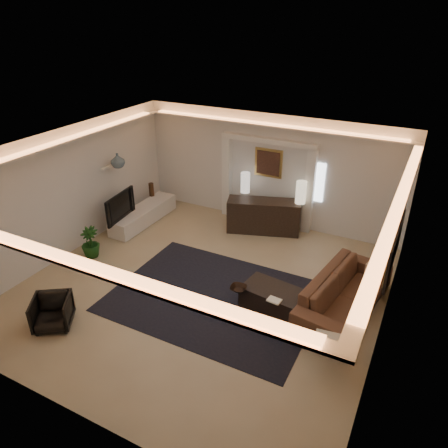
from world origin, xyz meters
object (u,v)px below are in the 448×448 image
at_px(sofa, 345,294).
at_px(coffee_table, 275,299).
at_px(console, 263,217).
at_px(armchair, 52,312).

distance_m(sofa, coffee_table, 1.32).
distance_m(console, armchair, 5.52).
height_order(console, armchair, console).
bearing_deg(sofa, console, 57.72).
height_order(sofa, armchair, sofa).
relative_size(console, coffee_table, 1.49).
bearing_deg(sofa, armchair, 131.09).
height_order(coffee_table, armchair, armchair).
xyz_separation_m(coffee_table, armchair, (-3.38, -2.31, 0.10)).
xyz_separation_m(console, armchair, (-1.96, -5.16, -0.10)).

